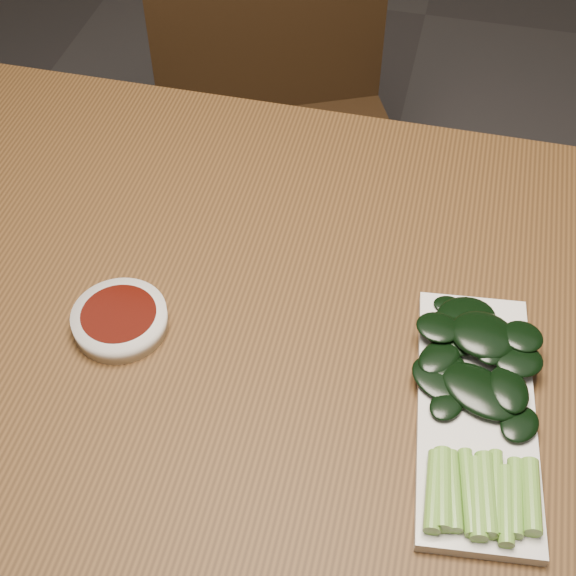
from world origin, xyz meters
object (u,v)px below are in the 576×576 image
at_px(table, 295,363).
at_px(chair_far, 282,128).
at_px(serving_plate, 476,413).
at_px(sauce_bowl, 120,320).
at_px(gai_lan, 478,390).

xyz_separation_m(table, chair_far, (-0.18, 0.67, -0.19)).
xyz_separation_m(table, serving_plate, (0.21, -0.07, 0.08)).
xyz_separation_m(chair_far, sauce_bowl, (-0.01, -0.72, 0.27)).
distance_m(chair_far, gai_lan, 0.87).
bearing_deg(sauce_bowl, table, 13.42).
bearing_deg(sauce_bowl, serving_plate, -3.86).
bearing_deg(table, sauce_bowl, -166.58).
height_order(chair_far, sauce_bowl, chair_far).
relative_size(table, gai_lan, 4.71).
height_order(sauce_bowl, gai_lan, gai_lan).
relative_size(chair_far, sauce_bowl, 8.39).
relative_size(sauce_bowl, gai_lan, 0.36).
relative_size(serving_plate, gai_lan, 1.06).
xyz_separation_m(sauce_bowl, gai_lan, (0.40, -0.01, 0.01)).
xyz_separation_m(table, sauce_bowl, (-0.19, -0.05, 0.08)).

